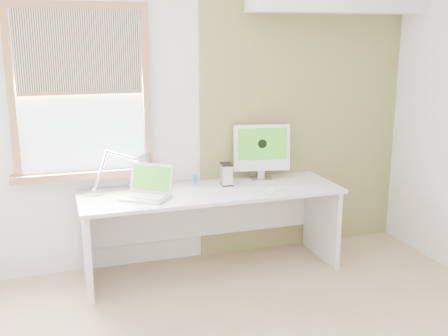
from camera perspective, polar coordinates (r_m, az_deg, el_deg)
name	(u,v)px	position (r m, az deg, el deg)	size (l,w,h in m)	color
room	(280,158)	(3.13, 5.92, 1.02)	(4.04, 3.54, 2.64)	tan
accent_wall	(303,113)	(5.10, 8.37, 5.84)	(2.00, 0.02, 2.60)	olive
window	(81,93)	(4.53, -14.90, 7.68)	(1.20, 0.14, 1.42)	#8E5F3E
desk	(210,210)	(4.64, -1.52, -4.49)	(2.20, 0.70, 0.73)	silver
desk_lamp	(135,167)	(4.60, -9.41, 0.11)	(0.65, 0.30, 0.36)	#B7B9BC
laptop	(148,189)	(4.37, -8.08, -2.25)	(0.47, 0.45, 0.26)	#B7B9BC
phone_dock	(195,182)	(4.66, -3.09, -1.53)	(0.07, 0.07, 0.12)	#B7B9BC
external_drive	(226,174)	(4.68, 0.25, -0.65)	(0.11, 0.16, 0.19)	#B7B9BC
imac	(262,149)	(4.84, 4.01, 2.04)	(0.51, 0.21, 0.50)	#B7B9BC
keyboard	(296,187)	(4.62, 7.61, -2.05)	(0.44, 0.13, 0.02)	white
mouse	(270,193)	(4.43, 4.95, -2.62)	(0.05, 0.09, 0.03)	white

